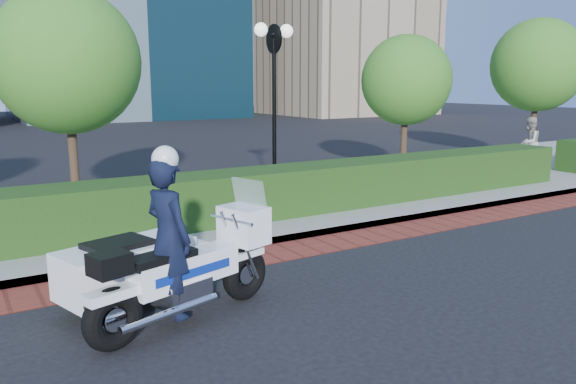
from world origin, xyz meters
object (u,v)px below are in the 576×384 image
tree_c (406,80)px  police_motorcycle (158,259)px  lamppost (274,83)px  tree_d (538,65)px  tree_b (66,61)px  pedestrian (529,143)px

tree_c → police_motorcycle: (-10.27, -6.59, -2.28)m
lamppost → tree_c: 5.65m
tree_d → police_motorcycle: tree_d is taller
tree_c → police_motorcycle: tree_c is taller
tree_c → tree_d: bearing=0.0°
lamppost → police_motorcycle: 7.45m
lamppost → tree_b: size_ratio=0.86×
lamppost → police_motorcycle: size_ratio=1.50×
tree_b → tree_c: (10.00, -0.00, -0.39)m
tree_b → tree_c: tree_b is taller
lamppost → tree_b: 4.71m
tree_c → police_motorcycle: 12.41m
lamppost → tree_d: tree_d is taller
tree_d → pedestrian: 3.74m
tree_d → tree_b: bearing=180.0°
police_motorcycle → tree_c: bearing=15.9°
tree_c → pedestrian: (4.25, -1.48, -2.04)m
tree_b → tree_c: 10.01m
lamppost → tree_c: tree_c is taller
lamppost → tree_d: (12.00, 1.30, 0.65)m
tree_b → police_motorcycle: size_ratio=1.74×
tree_d → pedestrian: bearing=-146.6°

